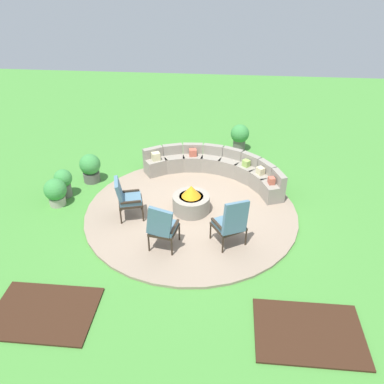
{
  "coord_description": "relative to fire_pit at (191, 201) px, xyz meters",
  "views": [
    {
      "loc": [
        0.74,
        -7.69,
        5.42
      ],
      "look_at": [
        0.0,
        0.2,
        0.45
      ],
      "focal_mm": 36.82,
      "sensor_mm": 36.0,
      "label": 1
    }
  ],
  "objects": [
    {
      "name": "mulch_bed_right",
      "position": [
        2.26,
        -3.28,
        -0.3
      ],
      "size": [
        1.78,
        1.28,
        0.04
      ],
      "primitive_type": "cube",
      "color": "#382114",
      "rests_on": "ground_plane"
    },
    {
      "name": "potted_plant_2",
      "position": [
        -3.25,
        0.45,
        0.1
      ],
      "size": [
        0.45,
        0.45,
        0.74
      ],
      "color": "#605B56",
      "rests_on": "ground_plane"
    },
    {
      "name": "lounge_chair_front_left",
      "position": [
        -1.44,
        -0.38,
        0.27
      ],
      "size": [
        0.7,
        0.67,
        1.0
      ],
      "rotation": [
        0.0,
        0.0,
        4.99
      ],
      "color": "#2D2319",
      "rests_on": "patio_circle"
    },
    {
      "name": "lounge_chair_front_right",
      "position": [
        -0.45,
        -1.42,
        0.3
      ],
      "size": [
        0.64,
        0.65,
        1.11
      ],
      "rotation": [
        0.0,
        0.0,
        6.1
      ],
      "color": "#2D2319",
      "rests_on": "patio_circle"
    },
    {
      "name": "patio_circle",
      "position": [
        0.0,
        0.0,
        -0.29
      ],
      "size": [
        5.02,
        5.02,
        0.06
      ],
      "primitive_type": "cylinder",
      "color": "gray",
      "rests_on": "ground_plane"
    },
    {
      "name": "potted_plant_0",
      "position": [
        -3.31,
        0.04,
        0.05
      ],
      "size": [
        0.54,
        0.54,
        0.7
      ],
      "color": "#A89E8E",
      "rests_on": "ground_plane"
    },
    {
      "name": "curved_stone_bench",
      "position": [
        0.54,
        1.65,
        0.03
      ],
      "size": [
        3.75,
        1.93,
        0.71
      ],
      "color": "gray",
      "rests_on": "patio_circle"
    },
    {
      "name": "fire_pit",
      "position": [
        0.0,
        0.0,
        0.0
      ],
      "size": [
        0.88,
        0.88,
        0.68
      ],
      "color": "gray",
      "rests_on": "patio_circle"
    },
    {
      "name": "lounge_chair_back_left",
      "position": [
        0.93,
        -1.17,
        0.31
      ],
      "size": [
        0.8,
        0.81,
        1.15
      ],
      "rotation": [
        0.0,
        0.0,
        6.84
      ],
      "color": "#2D2319",
      "rests_on": "patio_circle"
    },
    {
      "name": "ground_plane",
      "position": [
        0.0,
        0.0,
        -0.32
      ],
      "size": [
        24.0,
        24.0,
        0.0
      ],
      "primitive_type": "plane",
      "color": "#478C38"
    },
    {
      "name": "mulch_bed_left",
      "position": [
        -2.26,
        -3.28,
        -0.3
      ],
      "size": [
        1.78,
        1.28,
        0.04
      ],
      "primitive_type": "cube",
      "color": "#382114",
      "rests_on": "ground_plane"
    },
    {
      "name": "potted_plant_1",
      "position": [
        -2.81,
        1.23,
        0.1
      ],
      "size": [
        0.55,
        0.55,
        0.79
      ],
      "color": "#605B56",
      "rests_on": "ground_plane"
    },
    {
      "name": "potted_plant_3",
      "position": [
        1.16,
        3.55,
        0.15
      ],
      "size": [
        0.56,
        0.56,
        0.82
      ],
      "color": "#605B56",
      "rests_on": "ground_plane"
    }
  ]
}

